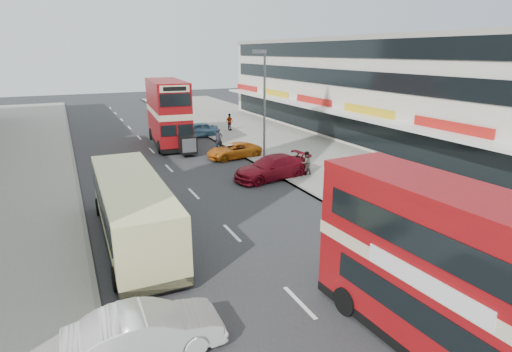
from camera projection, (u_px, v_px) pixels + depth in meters
ground at (335, 339)px, 11.85m from camera, size 160.00×160.00×0.00m
road_surface at (169, 168)px, 29.15m from camera, size 12.00×90.00×0.01m
pavement_right at (311, 151)px, 34.02m from camera, size 12.00×90.00×0.15m
kerb_left at (76, 178)px, 26.64m from camera, size 0.20×90.00×0.16m
kerb_right at (247, 158)px, 31.62m from camera, size 0.20×90.00×0.16m
commercial_row at (375, 89)px, 37.64m from camera, size 9.90×46.20×9.30m
street_lamp at (263, 99)px, 28.68m from camera, size 1.00×0.20×8.12m
bus_main at (440, 270)px, 10.87m from camera, size 2.77×8.39×4.59m
bus_second at (168, 113)px, 35.79m from camera, size 3.44×10.08×5.45m
coach at (132, 208)px, 17.58m from camera, size 2.68×9.93×2.62m
car_left_front at (146, 332)px, 11.08m from camera, size 4.27×1.54×1.40m
car_right_a at (272, 168)px, 26.57m from camera, size 5.46×2.79×1.52m
car_right_b at (234, 151)px, 31.82m from camera, size 4.42×2.26×1.20m
car_right_c at (196, 130)px, 39.50m from camera, size 4.27×1.82×1.44m
pedestrian_near at (306, 163)px, 26.96m from camera, size 0.61×0.43×1.60m
pedestrian_far at (229, 122)px, 42.18m from camera, size 1.10×0.83×1.73m
cyclist at (219, 146)px, 32.82m from camera, size 0.72×1.78×2.12m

